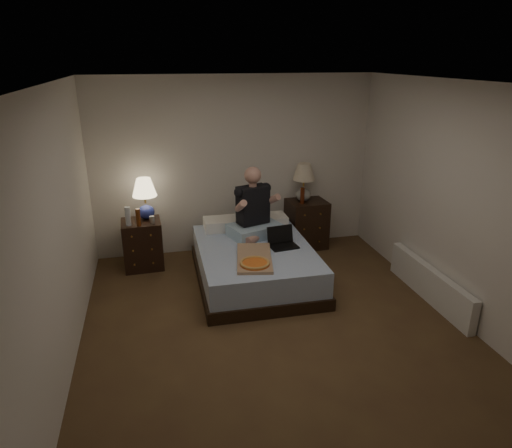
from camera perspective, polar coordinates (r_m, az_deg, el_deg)
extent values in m
cube|color=brown|center=(5.00, 2.38, -12.73)|extent=(4.00, 4.50, 0.00)
cube|color=white|center=(4.20, 2.90, 17.22)|extent=(4.00, 4.50, 0.00)
cube|color=silver|center=(6.55, -2.68, 7.30)|extent=(4.00, 0.00, 2.50)
cube|color=silver|center=(2.58, 16.60, -15.55)|extent=(4.00, 0.00, 2.50)
cube|color=silver|center=(4.38, -23.50, -1.13)|extent=(0.00, 4.50, 2.50)
cube|color=silver|center=(5.32, 23.87, 2.45)|extent=(0.00, 4.50, 2.50)
cube|color=#6187C3|center=(5.84, -0.13, -4.95)|extent=(1.41, 1.87, 0.46)
cube|color=black|center=(6.35, -13.98, -2.47)|extent=(0.53, 0.48, 0.66)
cube|color=black|center=(6.87, 6.29, 0.04)|extent=(0.59, 0.53, 0.72)
cylinder|color=silver|center=(6.08, -15.72, 0.94)|extent=(0.07, 0.07, 0.25)
cylinder|color=silver|center=(6.10, -12.87, 0.51)|extent=(0.07, 0.07, 0.10)
cylinder|color=#5D2A0D|center=(6.04, -14.51, 0.81)|extent=(0.06, 0.06, 0.23)
cylinder|color=#541E0C|center=(6.61, 5.82, 3.56)|extent=(0.06, 0.06, 0.23)
cube|color=silver|center=(5.78, 20.87, -7.01)|extent=(0.10, 1.60, 0.40)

